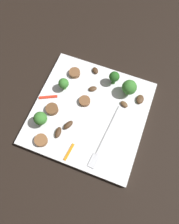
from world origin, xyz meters
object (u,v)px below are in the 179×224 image
(pepper_strip_1, at_px, (69,152))
(sausage_slice_2, at_px, (41,140))
(plate, at_px, (90,113))
(sausage_slice_1, at_px, (75,73))
(sausage_slice_0, at_px, (52,109))
(broccoli_floret_2, at_px, (129,87))
(mushroom_0, at_px, (68,125))
(mushroom_5, at_px, (140,99))
(mushroom_2, at_px, (124,104))
(broccoli_floret_1, at_px, (64,84))
(mushroom_3, at_px, (95,70))
(mushroom_4, at_px, (58,132))
(broccoli_floret_0, at_px, (114,77))
(sausage_slice_3, at_px, (85,101))
(mushroom_1, at_px, (93,89))
(pepper_strip_0, at_px, (48,97))
(broccoli_floret_3, at_px, (40,118))
(fork, at_px, (104,140))

(pepper_strip_1, bearing_deg, sausage_slice_2, -90.87)
(plate, bearing_deg, sausage_slice_1, -139.14)
(sausage_slice_0, bearing_deg, plate, 107.77)
(broccoli_floret_2, distance_m, sausage_slice_1, 0.16)
(mushroom_0, xyz_separation_m, mushroom_5, (-0.14, 0.15, -0.00))
(broccoli_floret_2, bearing_deg, mushroom_2, 2.82)
(broccoli_floret_1, xyz_separation_m, mushroom_2, (-0.01, 0.17, -0.02))
(mushroom_3, bearing_deg, mushroom_4, -6.56)
(plate, distance_m, mushroom_3, 0.13)
(broccoli_floret_0, height_order, sausage_slice_3, broccoli_floret_0)
(mushroom_2, bearing_deg, pepper_strip_1, -27.26)
(broccoli_floret_0, relative_size, sausage_slice_1, 1.45)
(mushroom_1, bearing_deg, broccoli_floret_2, 104.60)
(broccoli_floret_2, xyz_separation_m, mushroom_2, (0.04, 0.00, -0.03))
(mushroom_4, xyz_separation_m, pepper_strip_0, (-0.08, -0.07, -0.00))
(broccoli_floret_0, bearing_deg, mushroom_2, 41.59)
(broccoli_floret_2, distance_m, broccoli_floret_3, 0.24)
(mushroom_1, relative_size, mushroom_3, 1.02)
(plate, bearing_deg, mushroom_5, 125.37)
(broccoli_floret_2, xyz_separation_m, sausage_slice_0, (0.12, -0.17, -0.02))
(mushroom_4, height_order, pepper_strip_0, mushroom_4)
(mushroom_3, xyz_separation_m, pepper_strip_1, (0.24, 0.02, -0.00))
(mushroom_0, bearing_deg, mushroom_5, 132.00)
(fork, bearing_deg, mushroom_5, 164.53)
(fork, bearing_deg, sausage_slice_2, -63.01)
(mushroom_2, xyz_separation_m, mushroom_5, (-0.03, 0.04, 0.00))
(mushroom_2, bearing_deg, broccoli_floret_2, -177.18)
(sausage_slice_0, height_order, sausage_slice_2, same)
(broccoli_floret_0, relative_size, sausage_slice_3, 1.51)
(fork, bearing_deg, plate, -128.76)
(broccoli_floret_3, xyz_separation_m, pepper_strip_1, (0.05, 0.10, -0.03))
(broccoli_floret_2, relative_size, sausage_slice_0, 1.57)
(plate, xyz_separation_m, mushroom_2, (-0.05, 0.08, 0.01))
(broccoli_floret_0, bearing_deg, mushroom_4, -23.75)
(mushroom_0, relative_size, mushroom_4, 1.01)
(sausage_slice_1, distance_m, sausage_slice_2, 0.21)
(plate, relative_size, fork, 1.65)
(broccoli_floret_0, height_order, pepper_strip_0, broccoli_floret_0)
(plate, bearing_deg, pepper_strip_1, -4.20)
(mushroom_3, bearing_deg, broccoli_floret_2, 72.71)
(mushroom_4, bearing_deg, sausage_slice_1, -171.06)
(broccoli_floret_0, bearing_deg, mushroom_5, 72.86)
(sausage_slice_3, xyz_separation_m, mushroom_3, (-0.10, -0.01, -0.00))
(sausage_slice_1, height_order, sausage_slice_3, sausage_slice_1)
(sausage_slice_2, relative_size, pepper_strip_0, 0.66)
(broccoli_floret_2, bearing_deg, broccoli_floret_3, -48.20)
(pepper_strip_0, bearing_deg, broccoli_floret_0, 125.53)
(plate, bearing_deg, broccoli_floret_3, -55.58)
(mushroom_0, bearing_deg, sausage_slice_0, -113.75)
(plate, bearing_deg, mushroom_2, 123.47)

